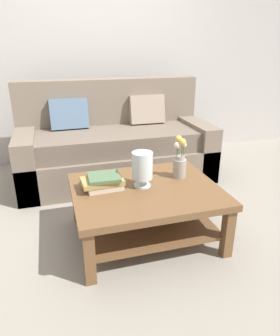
% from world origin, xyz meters
% --- Properties ---
extents(ground_plane, '(10.00, 10.00, 0.00)m').
position_xyz_m(ground_plane, '(0.00, 0.00, 0.00)').
color(ground_plane, gray).
extents(back_wall, '(6.40, 0.12, 2.70)m').
position_xyz_m(back_wall, '(0.00, 1.65, 1.35)').
color(back_wall, '#BCB7B2').
rests_on(back_wall, ground).
extents(couch, '(2.07, 0.90, 1.06)m').
position_xyz_m(couch, '(0.07, 0.83, 0.36)').
color(couch, '#7A6B5B').
rests_on(couch, ground).
extents(coffee_table, '(1.08, 0.88, 0.42)m').
position_xyz_m(coffee_table, '(0.04, -0.42, 0.31)').
color(coffee_table, brown).
rests_on(coffee_table, ground).
extents(book_stack_main, '(0.31, 0.22, 0.10)m').
position_xyz_m(book_stack_main, '(-0.26, -0.35, 0.48)').
color(book_stack_main, beige).
rests_on(book_stack_main, coffee_table).
extents(glass_hurricane_vase, '(0.15, 0.15, 0.27)m').
position_xyz_m(glass_hurricane_vase, '(0.02, -0.39, 0.58)').
color(glass_hurricane_vase, silver).
rests_on(glass_hurricane_vase, coffee_table).
extents(flower_pitcher, '(0.11, 0.11, 0.34)m').
position_xyz_m(flower_pitcher, '(0.35, -0.31, 0.56)').
color(flower_pitcher, '#9E998E').
rests_on(flower_pitcher, coffee_table).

